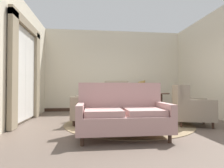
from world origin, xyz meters
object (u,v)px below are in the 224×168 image
armchair_near_sideboard (92,106)px  side_table (161,102)px  armchair_foreground_right (189,108)px  armchair_beside_settee (116,101)px  porcelain_vase (134,98)px  sideboard (141,99)px  gramophone (143,84)px  settee (123,115)px  coffee_table (133,107)px

armchair_near_sideboard → side_table: (2.21, 1.04, 0.01)m
armchair_foreground_right → armchair_beside_settee: 2.42m
porcelain_vase → sideboard: 2.42m
armchair_foreground_right → gramophone: size_ratio=2.07×
armchair_beside_settee → sideboard: size_ratio=1.03×
armchair_foreground_right → armchair_beside_settee: armchair_beside_settee is taller
armchair_beside_settee → sideboard: 1.44m
porcelain_vase → side_table: size_ratio=0.45×
porcelain_vase → side_table: porcelain_vase is taller
porcelain_vase → armchair_beside_settee: 1.40m
armchair_near_sideboard → armchair_beside_settee: 1.62m
armchair_foreground_right → armchair_beside_settee: (-1.51, 1.88, 0.05)m
settee → gramophone: size_ratio=3.33×
armchair_beside_settee → armchair_foreground_right: bearing=129.1°
armchair_near_sideboard → sideboard: size_ratio=0.91×
settee → armchair_near_sideboard: bearing=112.0°
porcelain_vase → armchair_beside_settee: armchair_beside_settee is taller
armchair_foreground_right → sideboard: 2.83m
coffee_table → gramophone: gramophone is taller
armchair_foreground_right → sideboard: bearing=23.0°
armchair_beside_settee → side_table: 1.47m
settee → sideboard: size_ratio=1.50×
coffee_table → side_table: bearing=39.7°
coffee_table → armchair_near_sideboard: 1.08m
sideboard → armchair_near_sideboard: bearing=-129.3°
armchair_beside_settee → side_table: bearing=165.5°
armchair_foreground_right → side_table: 1.51m
coffee_table → armchair_foreground_right: (1.23, -0.57, 0.02)m
sideboard → armchair_foreground_right: bearing=-82.0°
porcelain_vase → armchair_near_sideboard: bearing=-177.1°
coffee_table → sideboard: bearing=69.5°
coffee_table → porcelain_vase: (0.02, -0.04, 0.22)m
sideboard → gramophone: size_ratio=2.22×
porcelain_vase → armchair_foreground_right: bearing=-23.6°
armchair_foreground_right → sideboard: size_ratio=0.93×
gramophone → armchair_near_sideboard: bearing=-131.0°
armchair_beside_settee → gramophone: bearing=-144.1°
coffee_table → settee: bearing=-110.0°
armchair_foreground_right → side_table: armchair_foreground_right is taller
armchair_near_sideboard → gramophone: (1.95, 2.24, 0.62)m
sideboard → gramophone: (0.05, -0.09, 0.57)m
coffee_table → armchair_beside_settee: bearing=102.1°
armchair_near_sideboard → porcelain_vase: bearing=97.0°
armchair_near_sideboard → side_table: armchair_near_sideboard is taller
side_table → gramophone: bearing=102.0°
settee → sideboard: sideboard is taller
sideboard → settee: bearing=-110.3°
settee → side_table: size_ratio=2.22×
armchair_beside_settee → gramophone: (1.16, 0.83, 0.58)m
coffee_table → gramophone: bearing=67.8°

